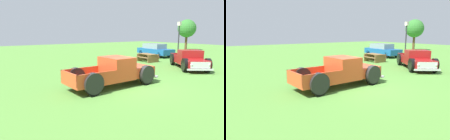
% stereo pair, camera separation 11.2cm
% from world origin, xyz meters
% --- Properties ---
extents(ground_plane, '(80.00, 80.00, 0.00)m').
position_xyz_m(ground_plane, '(0.00, 0.00, 0.00)').
color(ground_plane, '#548C38').
extents(pickup_truck_foreground, '(2.08, 5.19, 1.58)m').
position_xyz_m(pickup_truck_foreground, '(-0.91, -0.55, 0.75)').
color(pickup_truck_foreground, '#D14723').
rests_on(pickup_truck_foreground, ground_plane).
extents(pickup_truck_behind_left, '(4.94, 4.36, 1.50)m').
position_xyz_m(pickup_truck_behind_left, '(-1.52, 7.14, 0.72)').
color(pickup_truck_behind_left, maroon).
rests_on(pickup_truck_behind_left, ground_plane).
extents(sedan_distant_b, '(4.69, 2.24, 1.52)m').
position_xyz_m(sedan_distant_b, '(-9.04, 11.41, 0.80)').
color(sedan_distant_b, '#195699').
rests_on(sedan_distant_b, ground_plane).
extents(lamp_post_near, '(0.36, 0.36, 3.95)m').
position_xyz_m(lamp_post_near, '(-5.12, 10.51, 2.07)').
color(lamp_post_near, '#2D2D33').
rests_on(lamp_post_near, ground_plane).
extents(picnic_table, '(1.89, 1.59, 0.78)m').
position_xyz_m(picnic_table, '(-6.46, 7.54, 0.49)').
color(picnic_table, olive).
rests_on(picnic_table, ground_plane).
extents(oak_tree_east, '(2.81, 2.81, 4.85)m').
position_xyz_m(oak_tree_east, '(-11.82, 21.71, 3.42)').
color(oak_tree_east, brown).
rests_on(oak_tree_east, ground_plane).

